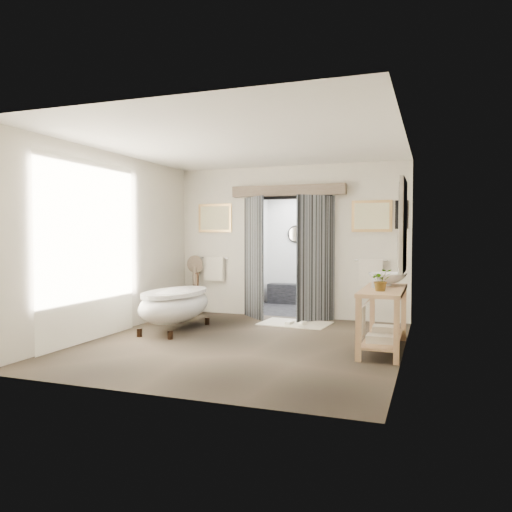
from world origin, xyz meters
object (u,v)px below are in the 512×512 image
at_px(vanity, 381,313).
at_px(basin, 387,279).
at_px(rug, 295,323).
at_px(clawfoot_tub, 175,304).

xyz_separation_m(vanity, basin, (0.05, 0.37, 0.44)).
relative_size(vanity, basin, 2.96).
bearing_deg(basin, rug, 157.58).
bearing_deg(clawfoot_tub, basin, 1.05).
distance_m(vanity, basin, 0.57).
height_order(clawfoot_tub, basin, basin).
relative_size(clawfoot_tub, vanity, 1.15).
relative_size(rug, basin, 2.22).
xyz_separation_m(clawfoot_tub, basin, (3.39, 0.06, 0.50)).
height_order(rug, basin, basin).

